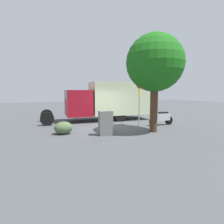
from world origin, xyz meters
TOP-DOWN VIEW (x-y plane):
  - ground_plane at (0.00, 0.00)m, footprint 60.00×60.00m
  - box_truck_near at (-0.87, -2.90)m, footprint 8.46×2.52m
  - motorcycle at (-3.31, 0.58)m, footprint 1.81×0.55m
  - stop_sign at (-1.81, 0.17)m, footprint 0.71×0.33m
  - street_tree at (-1.61, 2.10)m, footprint 3.14×3.14m
  - utility_cabinet at (1.16, 1.86)m, footprint 0.74×0.50m
  - bike_rack_hoop at (0.38, 0.83)m, footprint 0.85×0.14m
  - shrub_near_sign at (3.17, 0.78)m, footprint 0.98×0.80m

SIDE VIEW (x-z plane):
  - ground_plane at x=0.00m, z-range 0.00..0.00m
  - bike_rack_hoop at x=0.38m, z-range -0.43..0.43m
  - shrub_near_sign at x=3.17m, z-range 0.00..0.67m
  - motorcycle at x=-3.31m, z-range -0.08..1.12m
  - utility_cabinet at x=1.16m, z-range 0.00..1.27m
  - box_truck_near at x=-0.87m, z-range 0.15..3.12m
  - stop_sign at x=-1.81m, z-range 0.53..3.73m
  - street_tree at x=-1.61m, z-range 1.08..6.47m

